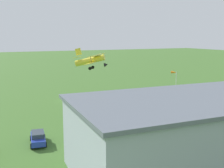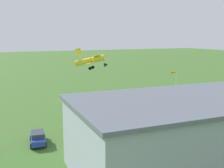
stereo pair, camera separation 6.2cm
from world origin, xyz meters
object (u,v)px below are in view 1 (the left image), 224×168
(truck_box_grey, at_px, (204,105))
(hangar, at_px, (207,130))
(biplane, at_px, (91,60))
(person_watching_takeoff, at_px, (112,117))
(windsock, at_px, (174,74))
(car_blue, at_px, (38,138))
(person_at_fence_line, at_px, (163,112))
(person_walking_on_apron, at_px, (80,128))

(truck_box_grey, bearing_deg, hangar, 46.93)
(hangar, bearing_deg, biplane, -87.47)
(biplane, height_order, person_watching_takeoff, biplane)
(truck_box_grey, bearing_deg, windsock, -110.63)
(car_blue, xyz_separation_m, person_at_fence_line, (-21.16, -2.89, 0.04))
(hangar, xyz_separation_m, person_walking_on_apron, (8.99, -14.42, -2.92))
(truck_box_grey, height_order, person_at_fence_line, truck_box_grey)
(car_blue, bearing_deg, biplane, -129.98)
(person_walking_on_apron, relative_size, person_watching_takeoff, 1.00)
(car_blue, distance_m, person_walking_on_apron, 6.17)
(hangar, distance_m, person_walking_on_apron, 17.24)
(biplane, distance_m, person_at_fence_line, 17.31)
(hangar, distance_m, person_at_fence_line, 17.41)
(person_watching_takeoff, bearing_deg, person_at_fence_line, 172.02)
(car_blue, bearing_deg, person_walking_on_apron, -168.30)
(biplane, distance_m, windsock, 21.46)
(hangar, relative_size, truck_box_grey, 4.50)
(car_blue, relative_size, truck_box_grey, 0.69)
(person_watching_takeoff, bearing_deg, person_walking_on_apron, 24.84)
(car_blue, distance_m, person_at_fence_line, 21.35)
(car_blue, xyz_separation_m, truck_box_grey, (-28.61, -1.36, 0.78))
(truck_box_grey, relative_size, person_at_fence_line, 3.74)
(hangar, distance_m, truck_box_grey, 19.99)
(biplane, distance_m, car_blue, 22.80)
(car_blue, height_order, truck_box_grey, truck_box_grey)
(person_at_fence_line, bearing_deg, windsock, -132.56)
(truck_box_grey, xyz_separation_m, person_at_fence_line, (7.45, -1.53, -0.74))
(person_walking_on_apron, distance_m, windsock, 33.33)
(person_walking_on_apron, xyz_separation_m, person_watching_takeoff, (-6.22, -2.88, -0.00))
(biplane, bearing_deg, windsock, -176.39)
(hangar, bearing_deg, person_walking_on_apron, -58.06)
(car_blue, distance_m, truck_box_grey, 28.65)
(person_watching_takeoff, xyz_separation_m, windsock, (-22.49, -13.57, 3.96))
(hangar, relative_size, person_walking_on_apron, 18.37)
(biplane, height_order, person_at_fence_line, biplane)
(truck_box_grey, bearing_deg, person_watching_takeoff, -9.62)
(hangar, height_order, car_blue, hangar)
(biplane, bearing_deg, truck_box_grey, 134.74)
(person_walking_on_apron, bearing_deg, truck_box_grey, -179.72)
(person_at_fence_line, bearing_deg, truck_box_grey, 168.44)
(car_blue, bearing_deg, truck_box_grey, -177.28)
(car_blue, xyz_separation_m, person_walking_on_apron, (-6.05, -1.25, -0.03))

